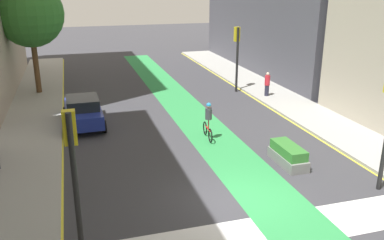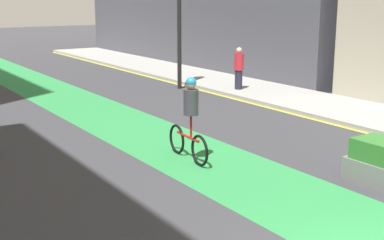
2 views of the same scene
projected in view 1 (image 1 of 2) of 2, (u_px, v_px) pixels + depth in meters
The scene contains 13 objects.
ground_plane at pixel (240, 201), 14.36m from camera, with size 120.00×120.00×0.00m, color #38383D.
bike_lane_paint at pixel (268, 196), 14.65m from camera, with size 2.40×60.00×0.01m, color #2D8C47.
crosswalk_band at pixel (265, 233), 12.54m from camera, with size 12.00×1.80×0.01m, color silver.
sidewalk_left at pixel (9, 235), 12.32m from camera, with size 3.00×60.00×0.15m, color #9E9E99.
curb_stripe_left at pixel (61, 229), 12.75m from camera, with size 0.16×60.00×0.01m, color yellow.
curb_stripe_right at pixel (383, 178), 15.96m from camera, with size 0.16×60.00×0.01m, color yellow.
traffic_signal_near_left at pixel (72, 154), 11.04m from camera, with size 0.35×0.52×4.09m.
traffic_signal_far_right at pixel (237, 47), 27.55m from camera, with size 0.35×0.52×4.37m.
car_blue_left_far at pixel (83, 111), 21.56m from camera, with size 2.08×4.23×1.57m.
cyclist_in_lane at pixel (208, 120), 19.63m from camera, with size 0.32×1.73×1.86m.
pedestrian_sidewalk_right_a at pixel (267, 84), 26.61m from camera, with size 0.34×0.34×1.55m.
street_tree_near at pixel (30, 14), 26.07m from camera, with size 4.26×4.26×7.27m.
median_planter at pixel (288, 155), 17.10m from camera, with size 0.84×2.11×0.85m.
Camera 1 is at (-5.20, -11.68, 7.32)m, focal length 38.43 mm.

